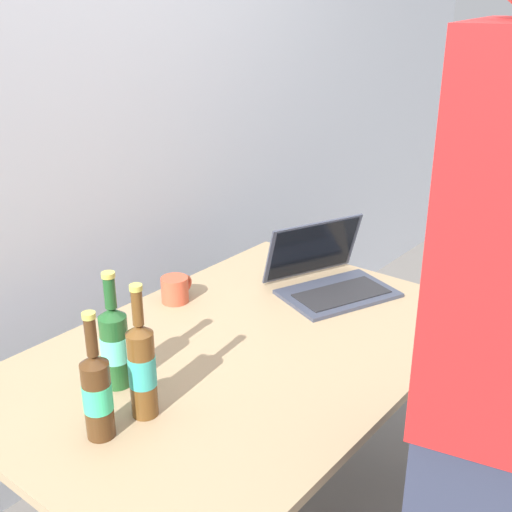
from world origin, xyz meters
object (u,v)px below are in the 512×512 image
object	(u,v)px
beer_bottle_brown	(142,367)
beer_bottle_amber	(96,392)
coffee_mug	(175,289)
laptop	(329,276)
person_figure	(488,391)
beer_bottle_green	(115,344)

from	to	relation	value
beer_bottle_brown	beer_bottle_amber	bearing A→B (deg)	169.40
beer_bottle_amber	coffee_mug	bearing A→B (deg)	30.95
laptop	person_figure	world-z (taller)	person_figure
laptop	beer_bottle_green	bearing A→B (deg)	172.37
laptop	beer_bottle_brown	xyz separation A→B (m)	(-0.83, -0.04, 0.08)
laptop	coffee_mug	world-z (taller)	laptop
beer_bottle_green	coffee_mug	xyz separation A→B (m)	(0.42, 0.22, -0.07)
beer_bottle_brown	laptop	bearing A→B (deg)	2.56
beer_bottle_brown	coffee_mug	xyz separation A→B (m)	(0.46, 0.36, -0.08)
beer_bottle_green	coffee_mug	size ratio (longest dim) A/B	2.58
beer_bottle_brown	beer_bottle_green	bearing A→B (deg)	74.05
beer_bottle_brown	person_figure	xyz separation A→B (m)	(0.27, -0.67, 0.07)
beer_bottle_brown	coffee_mug	world-z (taller)	beer_bottle_brown
laptop	beer_bottle_brown	size ratio (longest dim) A/B	1.35
beer_bottle_amber	beer_bottle_green	size ratio (longest dim) A/B	0.99
laptop	beer_bottle_amber	xyz separation A→B (m)	(-0.94, -0.02, 0.06)
beer_bottle_green	person_figure	world-z (taller)	person_figure
beer_bottle_brown	beer_bottle_amber	size ratio (longest dim) A/B	1.09
laptop	beer_bottle_green	size ratio (longest dim) A/B	1.45
person_figure	coffee_mug	world-z (taller)	person_figure
laptop	person_figure	size ratio (longest dim) A/B	0.24
beer_bottle_green	coffee_mug	bearing A→B (deg)	27.75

